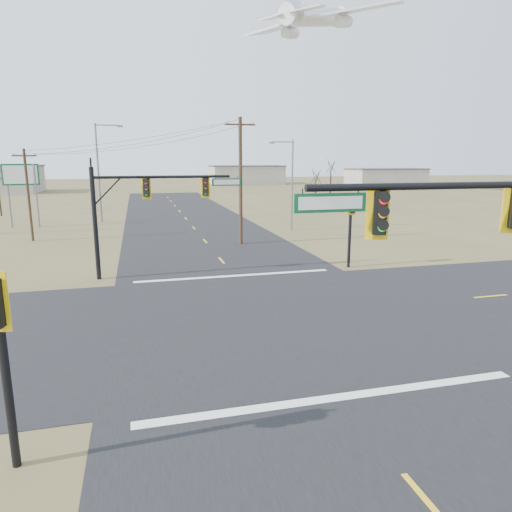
{
  "coord_description": "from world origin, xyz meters",
  "views": [
    {
      "loc": [
        -5.51,
        -18.92,
        6.99
      ],
      "look_at": [
        -0.34,
        1.0,
        2.62
      ],
      "focal_mm": 32.0,
      "sensor_mm": 36.0,
      "label": 1
    }
  ],
  "objects_px": {
    "pedestal_signal_ne": "(351,215)",
    "bare_tree_c": "(316,176)",
    "streetlight_c": "(100,167)",
    "utility_pole_near": "(241,180)",
    "streetlight_a": "(290,180)",
    "highway_sign": "(21,183)",
    "bare_tree_d": "(331,166)",
    "utility_pole_far": "(28,193)",
    "mast_arm_far": "(149,198)"
  },
  "relations": [
    {
      "from": "highway_sign",
      "to": "streetlight_c",
      "type": "distance_m",
      "value": 8.18
    },
    {
      "from": "utility_pole_far",
      "to": "bare_tree_d",
      "type": "relative_size",
      "value": 1.07
    },
    {
      "from": "utility_pole_near",
      "to": "bare_tree_c",
      "type": "relative_size",
      "value": 1.68
    },
    {
      "from": "streetlight_a",
      "to": "streetlight_c",
      "type": "bearing_deg",
      "value": 166.27
    },
    {
      "from": "streetlight_c",
      "to": "bare_tree_c",
      "type": "relative_size",
      "value": 1.77
    },
    {
      "from": "streetlight_c",
      "to": "bare_tree_d",
      "type": "height_order",
      "value": "streetlight_c"
    },
    {
      "from": "pedestal_signal_ne",
      "to": "streetlight_a",
      "type": "distance_m",
      "value": 16.48
    },
    {
      "from": "highway_sign",
      "to": "utility_pole_far",
      "type": "bearing_deg",
      "value": -81.12
    },
    {
      "from": "utility_pole_near",
      "to": "pedestal_signal_ne",
      "type": "bearing_deg",
      "value": -63.51
    },
    {
      "from": "mast_arm_far",
      "to": "highway_sign",
      "type": "relative_size",
      "value": 1.35
    },
    {
      "from": "mast_arm_far",
      "to": "utility_pole_near",
      "type": "relative_size",
      "value": 0.86
    },
    {
      "from": "utility_pole_far",
      "to": "streetlight_c",
      "type": "xyz_separation_m",
      "value": [
        5.21,
        11.47,
        1.95
      ]
    },
    {
      "from": "bare_tree_c",
      "to": "streetlight_c",
      "type": "bearing_deg",
      "value": -173.96
    },
    {
      "from": "mast_arm_far",
      "to": "utility_pole_far",
      "type": "relative_size",
      "value": 1.12
    },
    {
      "from": "highway_sign",
      "to": "streetlight_c",
      "type": "relative_size",
      "value": 0.6
    },
    {
      "from": "highway_sign",
      "to": "streetlight_c",
      "type": "bearing_deg",
      "value": 11.29
    },
    {
      "from": "mast_arm_far",
      "to": "pedestal_signal_ne",
      "type": "relative_size",
      "value": 1.82
    },
    {
      "from": "streetlight_a",
      "to": "pedestal_signal_ne",
      "type": "bearing_deg",
      "value": -77.26
    },
    {
      "from": "pedestal_signal_ne",
      "to": "utility_pole_near",
      "type": "xyz_separation_m",
      "value": [
        -5.04,
        10.12,
        1.86
      ]
    },
    {
      "from": "mast_arm_far",
      "to": "utility_pole_near",
      "type": "bearing_deg",
      "value": 73.37
    },
    {
      "from": "pedestal_signal_ne",
      "to": "bare_tree_c",
      "type": "xyz_separation_m",
      "value": [
        9.76,
        30.46,
        1.33
      ]
    },
    {
      "from": "highway_sign",
      "to": "bare_tree_c",
      "type": "relative_size",
      "value": 1.07
    },
    {
      "from": "utility_pole_near",
      "to": "bare_tree_c",
      "type": "bearing_deg",
      "value": 53.95
    },
    {
      "from": "utility_pole_far",
      "to": "bare_tree_d",
      "type": "height_order",
      "value": "utility_pole_far"
    },
    {
      "from": "streetlight_a",
      "to": "utility_pole_far",
      "type": "bearing_deg",
      "value": -161.92
    },
    {
      "from": "highway_sign",
      "to": "streetlight_a",
      "type": "xyz_separation_m",
      "value": [
        26.18,
        -8.84,
        0.36
      ]
    },
    {
      "from": "mast_arm_far",
      "to": "streetlight_c",
      "type": "relative_size",
      "value": 0.81
    },
    {
      "from": "bare_tree_c",
      "to": "utility_pole_far",
      "type": "bearing_deg",
      "value": -155.97
    },
    {
      "from": "mast_arm_far",
      "to": "streetlight_c",
      "type": "bearing_deg",
      "value": 122.8
    },
    {
      "from": "pedestal_signal_ne",
      "to": "bare_tree_d",
      "type": "distance_m",
      "value": 41.52
    },
    {
      "from": "pedestal_signal_ne",
      "to": "utility_pole_far",
      "type": "distance_m",
      "value": 27.58
    },
    {
      "from": "bare_tree_c",
      "to": "pedestal_signal_ne",
      "type": "bearing_deg",
      "value": -107.77
    },
    {
      "from": "utility_pole_near",
      "to": "utility_pole_far",
      "type": "relative_size",
      "value": 1.31
    },
    {
      "from": "utility_pole_near",
      "to": "bare_tree_d",
      "type": "height_order",
      "value": "utility_pole_near"
    },
    {
      "from": "bare_tree_d",
      "to": "highway_sign",
      "type": "bearing_deg",
      "value": -161.71
    },
    {
      "from": "bare_tree_c",
      "to": "utility_pole_near",
      "type": "bearing_deg",
      "value": -126.05
    },
    {
      "from": "bare_tree_c",
      "to": "bare_tree_d",
      "type": "height_order",
      "value": "bare_tree_d"
    },
    {
      "from": "utility_pole_near",
      "to": "streetlight_c",
      "type": "xyz_separation_m",
      "value": [
        -12.09,
        17.49,
        0.78
      ]
    },
    {
      "from": "streetlight_a",
      "to": "bare_tree_c",
      "type": "distance_m",
      "value": 16.41
    },
    {
      "from": "pedestal_signal_ne",
      "to": "utility_pole_near",
      "type": "relative_size",
      "value": 0.47
    },
    {
      "from": "pedestal_signal_ne",
      "to": "bare_tree_c",
      "type": "bearing_deg",
      "value": 74.02
    },
    {
      "from": "pedestal_signal_ne",
      "to": "bare_tree_c",
      "type": "height_order",
      "value": "bare_tree_c"
    },
    {
      "from": "utility_pole_far",
      "to": "highway_sign",
      "type": "distance_m",
      "value": 9.38
    },
    {
      "from": "bare_tree_c",
      "to": "highway_sign",
      "type": "bearing_deg",
      "value": -171.34
    },
    {
      "from": "pedestal_signal_ne",
      "to": "streetlight_a",
      "type": "bearing_deg",
      "value": 86.95
    },
    {
      "from": "bare_tree_c",
      "to": "bare_tree_d",
      "type": "distance_m",
      "value": 9.86
    },
    {
      "from": "bare_tree_c",
      "to": "mast_arm_far",
      "type": "bearing_deg",
      "value": -127.27
    },
    {
      "from": "utility_pole_far",
      "to": "streetlight_c",
      "type": "height_order",
      "value": "streetlight_c"
    },
    {
      "from": "bare_tree_c",
      "to": "bare_tree_d",
      "type": "bearing_deg",
      "value": 54.9
    },
    {
      "from": "utility_pole_far",
      "to": "highway_sign",
      "type": "height_order",
      "value": "utility_pole_far"
    }
  ]
}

